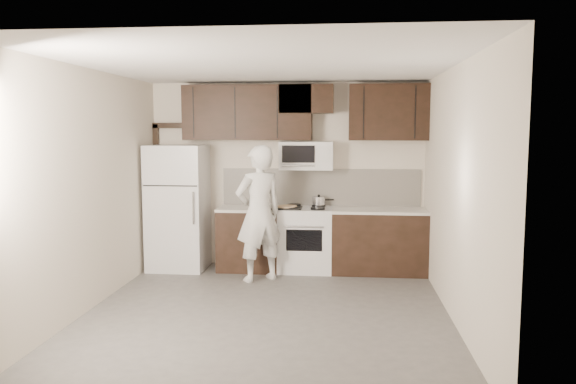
# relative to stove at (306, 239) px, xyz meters

# --- Properties ---
(floor) EXTENTS (4.50, 4.50, 0.00)m
(floor) POSITION_rel_stove_xyz_m (-0.30, -1.94, -0.46)
(floor) COLOR #504E4B
(floor) RESTS_ON ground
(back_wall) EXTENTS (4.00, 0.00, 4.00)m
(back_wall) POSITION_rel_stove_xyz_m (-0.30, 0.31, 0.89)
(back_wall) COLOR beige
(back_wall) RESTS_ON ground
(ceiling) EXTENTS (4.50, 4.50, 0.00)m
(ceiling) POSITION_rel_stove_xyz_m (-0.30, -1.94, 2.24)
(ceiling) COLOR white
(ceiling) RESTS_ON back_wall
(counter_run) EXTENTS (2.95, 0.64, 0.91)m
(counter_run) POSITION_rel_stove_xyz_m (0.30, 0.00, -0.00)
(counter_run) COLOR black
(counter_run) RESTS_ON floor
(stove) EXTENTS (0.76, 0.66, 0.94)m
(stove) POSITION_rel_stove_xyz_m (0.00, 0.00, 0.00)
(stove) COLOR silver
(stove) RESTS_ON floor
(backsplash) EXTENTS (2.90, 0.02, 0.54)m
(backsplash) POSITION_rel_stove_xyz_m (0.20, 0.30, 0.72)
(backsplash) COLOR silver
(backsplash) RESTS_ON counter_run
(upper_cabinets) EXTENTS (3.48, 0.35, 0.78)m
(upper_cabinets) POSITION_rel_stove_xyz_m (-0.09, 0.14, 1.82)
(upper_cabinets) COLOR black
(upper_cabinets) RESTS_ON back_wall
(microwave) EXTENTS (0.76, 0.42, 0.40)m
(microwave) POSITION_rel_stove_xyz_m (-0.00, 0.12, 1.19)
(microwave) COLOR silver
(microwave) RESTS_ON upper_cabinets
(refrigerator) EXTENTS (0.80, 0.76, 1.80)m
(refrigerator) POSITION_rel_stove_xyz_m (-1.85, -0.05, 0.44)
(refrigerator) COLOR silver
(refrigerator) RESTS_ON floor
(door_trim) EXTENTS (0.50, 0.08, 2.12)m
(door_trim) POSITION_rel_stove_xyz_m (-2.22, 0.27, 0.79)
(door_trim) COLOR black
(door_trim) RESTS_ON floor
(saucepan) EXTENTS (0.31, 0.19, 0.18)m
(saucepan) POSITION_rel_stove_xyz_m (0.18, 0.15, 0.52)
(saucepan) COLOR silver
(saucepan) RESTS_ON stove
(baking_tray) EXTENTS (0.42, 0.32, 0.02)m
(baking_tray) POSITION_rel_stove_xyz_m (-0.26, -0.11, 0.46)
(baking_tray) COLOR black
(baking_tray) RESTS_ON counter_run
(pizza) EXTENTS (0.28, 0.28, 0.02)m
(pizza) POSITION_rel_stove_xyz_m (-0.26, -0.11, 0.48)
(pizza) COLOR #CDB489
(pizza) RESTS_ON baking_tray
(person) EXTENTS (0.79, 0.74, 1.82)m
(person) POSITION_rel_stove_xyz_m (-0.59, -0.59, 0.45)
(person) COLOR white
(person) RESTS_ON floor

